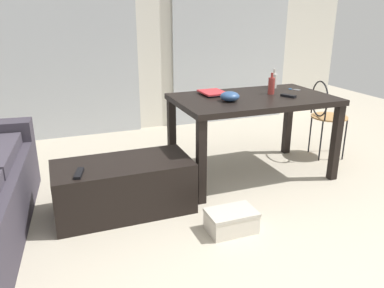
# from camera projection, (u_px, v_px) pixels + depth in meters

# --- Properties ---
(ground_plane) EXTENTS (8.57, 8.57, 0.00)m
(ground_plane) POSITION_uv_depth(u_px,v_px,m) (223.00, 191.00, 3.39)
(ground_plane) COLOR #B2A893
(wall_back) EXTENTS (5.66, 0.10, 2.65)m
(wall_back) POSITION_uv_depth(u_px,v_px,m) (153.00, 25.00, 4.88)
(wall_back) COLOR silver
(wall_back) RESTS_ON ground
(curtains) EXTENTS (3.87, 0.03, 2.44)m
(curtains) POSITION_uv_depth(u_px,v_px,m) (155.00, 34.00, 4.84)
(curtains) COLOR #B2B7BC
(curtains) RESTS_ON ground
(coffee_table) EXTENTS (1.05, 0.51, 0.41)m
(coffee_table) POSITION_uv_depth(u_px,v_px,m) (124.00, 187.00, 3.00)
(coffee_table) COLOR black
(coffee_table) RESTS_ON ground
(craft_table) EXTENTS (1.43, 0.86, 0.76)m
(craft_table) POSITION_uv_depth(u_px,v_px,m) (253.00, 107.00, 3.53)
(craft_table) COLOR black
(craft_table) RESTS_ON ground
(wire_chair) EXTENTS (0.38, 0.40, 0.83)m
(wire_chair) POSITION_uv_depth(u_px,v_px,m) (325.00, 110.00, 4.04)
(wire_chair) COLOR #B7844C
(wire_chair) RESTS_ON ground
(bottle_near) EXTENTS (0.06, 0.06, 0.20)m
(bottle_near) POSITION_uv_depth(u_px,v_px,m) (271.00, 85.00, 3.59)
(bottle_near) COLOR #99332D
(bottle_near) RESTS_ON craft_table
(bottle_far) EXTENTS (0.06, 0.06, 0.19)m
(bottle_far) POSITION_uv_depth(u_px,v_px,m) (274.00, 80.00, 3.87)
(bottle_far) COLOR beige
(bottle_far) RESTS_ON craft_table
(bowl) EXTENTS (0.17, 0.17, 0.08)m
(bowl) POSITION_uv_depth(u_px,v_px,m) (230.00, 96.00, 3.32)
(bowl) COLOR #2D4C7A
(bowl) RESTS_ON craft_table
(book_stack) EXTENTS (0.22, 0.28, 0.03)m
(book_stack) POSITION_uv_depth(u_px,v_px,m) (213.00, 93.00, 3.58)
(book_stack) COLOR #1E668C
(book_stack) RESTS_ON craft_table
(tv_remote_on_table) EXTENTS (0.10, 0.15, 0.02)m
(tv_remote_on_table) POSITION_uv_depth(u_px,v_px,m) (288.00, 96.00, 3.49)
(tv_remote_on_table) COLOR black
(tv_remote_on_table) RESTS_ON craft_table
(scissors) EXTENTS (0.09, 0.12, 0.00)m
(scissors) POSITION_uv_depth(u_px,v_px,m) (293.00, 89.00, 3.82)
(scissors) COLOR #9EA0A5
(scissors) RESTS_ON craft_table
(tv_remote_primary) EXTENTS (0.09, 0.19, 0.02)m
(tv_remote_primary) POSITION_uv_depth(u_px,v_px,m) (79.00, 173.00, 2.71)
(tv_remote_primary) COLOR black
(tv_remote_primary) RESTS_ON coffee_table
(shoebox) EXTENTS (0.35, 0.23, 0.16)m
(shoebox) POSITION_uv_depth(u_px,v_px,m) (231.00, 221.00, 2.76)
(shoebox) COLOR beige
(shoebox) RESTS_ON ground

